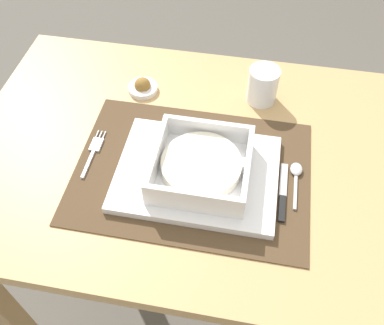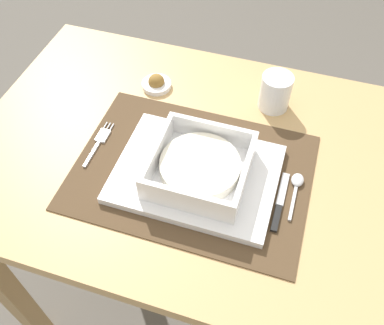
{
  "view_description": "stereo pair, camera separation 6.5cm",
  "coord_description": "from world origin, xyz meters",
  "px_view_note": "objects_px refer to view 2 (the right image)",
  "views": [
    {
      "loc": [
        0.12,
        -0.55,
        1.43
      ],
      "look_at": [
        0.03,
        -0.05,
        0.78
      ],
      "focal_mm": 39.72,
      "sensor_mm": 36.0,
      "label": 1
    },
    {
      "loc": [
        0.18,
        -0.54,
        1.43
      ],
      "look_at": [
        0.03,
        -0.05,
        0.78
      ],
      "focal_mm": 39.72,
      "sensor_mm": 36.0,
      "label": 2
    }
  ],
  "objects_px": {
    "drinking_glass": "(275,94)",
    "condiment_saucer": "(157,83)",
    "spoon": "(297,185)",
    "fork": "(100,141)",
    "dining_table": "(188,184)",
    "porridge_bowl": "(200,167)",
    "butter_knife": "(279,205)"
  },
  "relations": [
    {
      "from": "dining_table",
      "to": "condiment_saucer",
      "type": "distance_m",
      "value": 0.25
    },
    {
      "from": "drinking_glass",
      "to": "condiment_saucer",
      "type": "relative_size",
      "value": 1.2
    },
    {
      "from": "fork",
      "to": "drinking_glass",
      "type": "relative_size",
      "value": 1.53
    },
    {
      "from": "drinking_glass",
      "to": "condiment_saucer",
      "type": "xyz_separation_m",
      "value": [
        -0.27,
        -0.02,
        -0.03
      ]
    },
    {
      "from": "butter_knife",
      "to": "condiment_saucer",
      "type": "relative_size",
      "value": 1.96
    },
    {
      "from": "fork",
      "to": "condiment_saucer",
      "type": "relative_size",
      "value": 1.84
    },
    {
      "from": "butter_knife",
      "to": "drinking_glass",
      "type": "height_order",
      "value": "drinking_glass"
    },
    {
      "from": "porridge_bowl",
      "to": "fork",
      "type": "xyz_separation_m",
      "value": [
        -0.23,
        0.03,
        -0.03
      ]
    },
    {
      "from": "dining_table",
      "to": "spoon",
      "type": "height_order",
      "value": "spoon"
    },
    {
      "from": "spoon",
      "to": "drinking_glass",
      "type": "relative_size",
      "value": 1.32
    },
    {
      "from": "dining_table",
      "to": "butter_knife",
      "type": "height_order",
      "value": "butter_knife"
    },
    {
      "from": "butter_knife",
      "to": "drinking_glass",
      "type": "bearing_deg",
      "value": 103.2
    },
    {
      "from": "dining_table",
      "to": "drinking_glass",
      "type": "bearing_deg",
      "value": 52.22
    },
    {
      "from": "porridge_bowl",
      "to": "butter_knife",
      "type": "xyz_separation_m",
      "value": [
        0.16,
        -0.01,
        -0.03
      ]
    },
    {
      "from": "porridge_bowl",
      "to": "fork",
      "type": "bearing_deg",
      "value": 172.6
    },
    {
      "from": "spoon",
      "to": "drinking_glass",
      "type": "height_order",
      "value": "drinking_glass"
    },
    {
      "from": "condiment_saucer",
      "to": "spoon",
      "type": "bearing_deg",
      "value": -27.81
    },
    {
      "from": "dining_table",
      "to": "porridge_bowl",
      "type": "relative_size",
      "value": 5.06
    },
    {
      "from": "fork",
      "to": "condiment_saucer",
      "type": "xyz_separation_m",
      "value": [
        0.05,
        0.2,
        0.0
      ]
    },
    {
      "from": "spoon",
      "to": "porridge_bowl",
      "type": "bearing_deg",
      "value": -163.59
    },
    {
      "from": "spoon",
      "to": "condiment_saucer",
      "type": "height_order",
      "value": "condiment_saucer"
    },
    {
      "from": "porridge_bowl",
      "to": "spoon",
      "type": "xyz_separation_m",
      "value": [
        0.18,
        0.04,
        -0.03
      ]
    },
    {
      "from": "porridge_bowl",
      "to": "condiment_saucer",
      "type": "bearing_deg",
      "value": 127.53
    },
    {
      "from": "dining_table",
      "to": "butter_knife",
      "type": "xyz_separation_m",
      "value": [
        0.21,
        -0.08,
        0.13
      ]
    },
    {
      "from": "drinking_glass",
      "to": "butter_knife",
      "type": "bearing_deg",
      "value": -76.62
    },
    {
      "from": "spoon",
      "to": "butter_knife",
      "type": "relative_size",
      "value": 0.81
    },
    {
      "from": "dining_table",
      "to": "drinking_glass",
      "type": "distance_m",
      "value": 0.28
    },
    {
      "from": "butter_knife",
      "to": "condiment_saucer",
      "type": "height_order",
      "value": "condiment_saucer"
    },
    {
      "from": "spoon",
      "to": "drinking_glass",
      "type": "xyz_separation_m",
      "value": [
        -0.09,
        0.21,
        0.03
      ]
    },
    {
      "from": "butter_knife",
      "to": "drinking_glass",
      "type": "distance_m",
      "value": 0.27
    },
    {
      "from": "fork",
      "to": "drinking_glass",
      "type": "distance_m",
      "value": 0.39
    },
    {
      "from": "porridge_bowl",
      "to": "condiment_saucer",
      "type": "xyz_separation_m",
      "value": [
        -0.18,
        0.23,
        -0.03
      ]
    }
  ]
}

